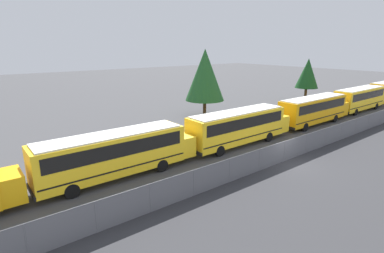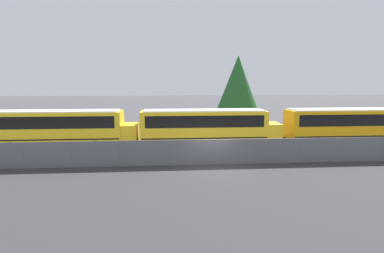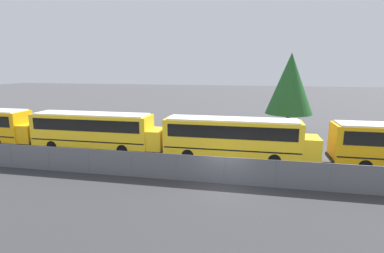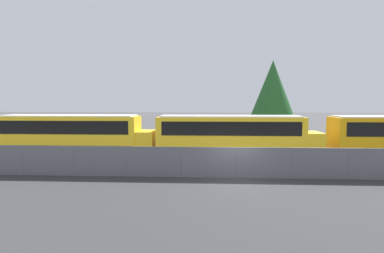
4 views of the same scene
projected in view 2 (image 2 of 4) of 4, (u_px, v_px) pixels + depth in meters
The scene contains 7 objects.
ground_plane at pixel (212, 165), 20.51m from camera, with size 200.00×200.00×0.00m, color #424244.
road_strip at pixel (229, 198), 14.59m from camera, with size 132.93×12.00×0.01m.
fence at pixel (212, 152), 20.37m from camera, with size 99.00×0.07×1.76m.
school_bus_2 at pixel (61, 127), 24.74m from camera, with size 11.89×2.46×3.29m.
school_bus_3 at pixel (207, 126), 25.35m from camera, with size 11.89×2.46×3.29m.
school_bus_4 at pixel (349, 124), 26.16m from camera, with size 11.89×2.46×3.29m.
tree_1 at pixel (238, 83), 36.18m from camera, with size 5.05×5.05×8.71m.
Camera 2 is at (-2.86, -19.72, 5.67)m, focal length 28.00 mm.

